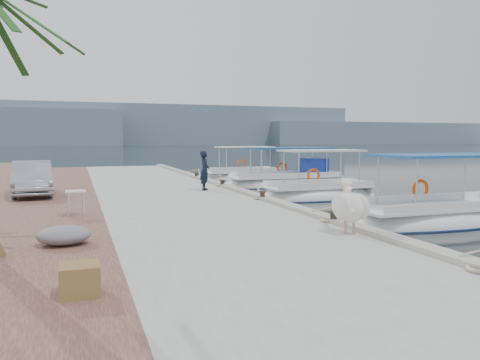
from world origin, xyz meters
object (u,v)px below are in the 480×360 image
Objects in this scene: fishing_caique_d at (287,183)px; pelican at (350,206)px; fishing_caique_c at (318,196)px; parked_car at (32,178)px; fishing_caique_b at (437,220)px; fisherman at (205,171)px; fishing_caique_e at (242,178)px.

pelican is (-5.40, -15.10, 0.96)m from fishing_caique_d.
fishing_caique_c reaches higher than parked_car.
pelican is 0.39× the size of parked_car.
fishing_caique_b is 9.58m from fisherman.
fishing_caique_b is at bearing -119.73° from fisherman.
fishing_caique_c is at bearing 95.13° from fishing_caique_b.
fisherman reaches higher than pelican.
fishing_caique_b reaches higher than fisherman.
fisherman is (-6.22, -4.96, 1.17)m from fishing_caique_d.
fishing_caique_b is 1.78× the size of parked_car.
fishing_caique_c is at bearing 65.42° from pelican.
fishing_caique_b and fishing_caique_e have the same top height.
fisherman is at bearing -118.19° from fishing_caique_e.
fishing_caique_b is at bearing -84.87° from fishing_caique_c.
pelican is at bearing -109.69° from fishing_caique_d.
fishing_caique_b is 0.90× the size of fishing_caique_d.
parked_car is at bearing 147.39° from fishing_caique_b.
fishing_caique_b and fishing_caique_d have the same top height.
fishing_caique_d reaches higher than parked_car.
fishing_caique_e reaches higher than parked_car.
fishing_caique_d is 16.07m from pelican.
fishing_caique_e is at bearing 103.89° from fishing_caique_d.
fishing_caique_c is 10.30m from fishing_caique_e.
fishing_caique_d is 13.91m from parked_car.
fishing_caique_e is at bearing 77.71° from pelican.
parked_car reaches higher than pelican.
parked_car is at bearing 109.63° from fisherman.
fisherman is (-5.70, 7.61, 1.23)m from fishing_caique_b.
fishing_caique_d is at bearing 70.31° from pelican.
fishing_caique_c is at bearing -101.11° from fishing_caique_d.
fisherman is at bearing 126.84° from fishing_caique_b.
fishing_caique_e is (0.01, 10.30, -0.00)m from fishing_caique_c.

